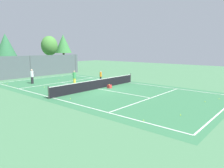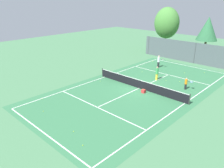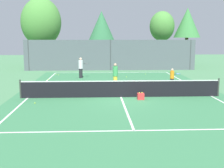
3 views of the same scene
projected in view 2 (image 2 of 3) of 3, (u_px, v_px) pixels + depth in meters
name	position (u px, v px, depth m)	size (l,w,h in m)	color
ground_plane	(139.00, 88.00, 24.72)	(80.00, 80.00, 0.00)	#4C8456
court_surface	(139.00, 88.00, 24.72)	(13.00, 25.00, 0.01)	#387A4C
tennis_net	(139.00, 84.00, 24.53)	(11.90, 0.10, 1.10)	#333833
perimeter_fence	(195.00, 53.00, 33.59)	(18.00, 0.12, 3.20)	#515B60
tree_0	(167.00, 23.00, 40.44)	(4.67, 4.00, 7.98)	brown
tree_2	(208.00, 29.00, 37.03)	(3.51, 3.51, 6.59)	brown
player_0	(186.00, 83.00, 24.20)	(0.85, 0.60, 1.34)	#232328
player_1	(157.00, 73.00, 26.98)	(0.36, 0.36, 1.69)	yellow
player_2	(159.00, 61.00, 31.85)	(0.92, 0.72, 1.76)	#232328
ball_crate	(143.00, 91.00, 23.49)	(0.38, 0.35, 0.43)	red
tennis_ball_0	(43.00, 111.00, 19.66)	(0.07, 0.07, 0.07)	#CCE533
tennis_ball_1	(135.00, 85.00, 25.68)	(0.07, 0.07, 0.07)	#CCE533
tennis_ball_2	(100.00, 81.00, 26.77)	(0.07, 0.07, 0.07)	#CCE533
tennis_ball_3	(142.00, 72.00, 30.17)	(0.07, 0.07, 0.07)	#CCE533
tennis_ball_4	(185.00, 73.00, 29.79)	(0.07, 0.07, 0.07)	#CCE533
tennis_ball_5	(153.00, 62.00, 34.85)	(0.07, 0.07, 0.07)	#CCE533
tennis_ball_6	(140.00, 65.00, 33.22)	(0.07, 0.07, 0.07)	#CCE533
tennis_ball_7	(42.00, 99.00, 22.02)	(0.07, 0.07, 0.07)	#CCE533
tennis_ball_8	(83.00, 145.00, 15.12)	(0.07, 0.07, 0.07)	#CCE533
tennis_ball_9	(205.00, 73.00, 29.80)	(0.07, 0.07, 0.07)	#CCE533
tennis_ball_10	(153.00, 61.00, 35.25)	(0.07, 0.07, 0.07)	#CCE533
tennis_ball_11	(180.00, 82.00, 26.58)	(0.07, 0.07, 0.07)	#CCE533
tennis_ball_12	(166.00, 80.00, 26.98)	(0.07, 0.07, 0.07)	#CCE533
tennis_ball_13	(74.00, 131.00, 16.67)	(0.07, 0.07, 0.07)	#CCE533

